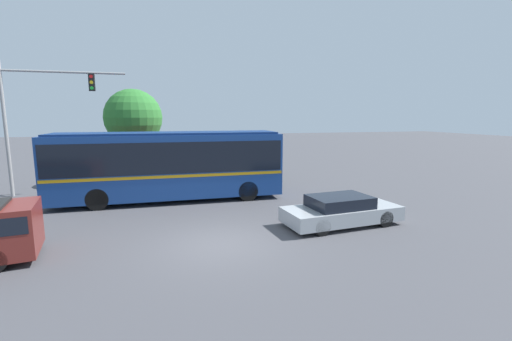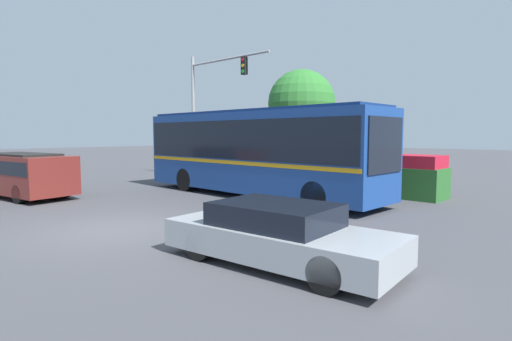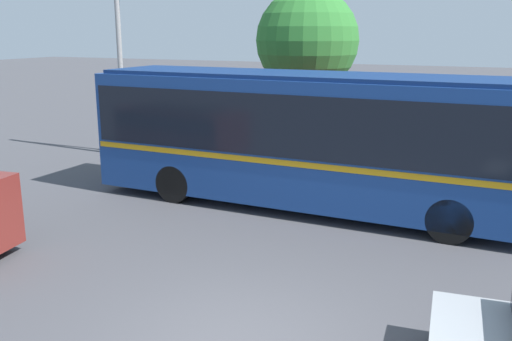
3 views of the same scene
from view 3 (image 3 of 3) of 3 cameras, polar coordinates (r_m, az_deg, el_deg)
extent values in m
cube|color=navy|center=(14.34, 4.83, 3.23)|extent=(11.11, 2.68, 3.07)
cube|color=black|center=(14.26, 4.87, 5.17)|extent=(10.89, 2.72, 1.47)
cube|color=#C68C14|center=(14.42, 4.80, 1.79)|extent=(11.00, 2.71, 0.14)
cube|color=navy|center=(14.14, 4.96, 9.55)|extent=(10.67, 2.47, 0.10)
cylinder|color=black|center=(14.88, 19.97, -2.28)|extent=(1.01, 0.32, 1.00)
cylinder|color=black|center=(12.79, 18.95, -4.78)|extent=(1.01, 0.32, 1.00)
cylinder|color=black|center=(16.92, -4.15, 0.44)|extent=(1.01, 0.32, 1.00)
cylinder|color=black|center=(15.12, -8.23, -1.31)|extent=(1.01, 0.32, 1.00)
cylinder|color=black|center=(9.00, 23.23, -14.58)|extent=(0.64, 0.28, 0.63)
cylinder|color=gray|center=(20.82, -13.56, 10.96)|extent=(0.18, 0.18, 6.99)
cube|color=#286028|center=(17.97, 12.16, 1.28)|extent=(9.84, 1.55, 1.20)
cube|color=#B7192D|center=(17.81, 12.30, 3.92)|extent=(9.64, 1.47, 0.48)
cylinder|color=brown|center=(20.21, 5.01, 5.30)|extent=(0.32, 0.32, 2.84)
sphere|color=#2D752D|center=(19.99, 5.18, 12.95)|extent=(3.54, 3.54, 3.54)
camera|label=1|loc=(6.77, -104.90, -5.68)|focal=24.38mm
camera|label=2|loc=(6.93, 97.07, -18.82)|focal=28.49mm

